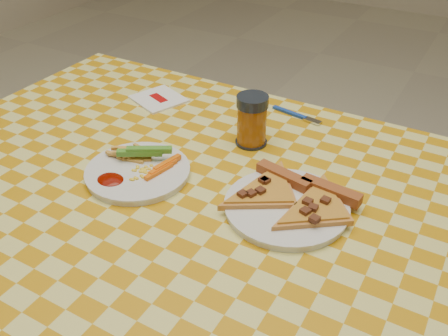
{
  "coord_description": "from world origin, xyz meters",
  "views": [
    {
      "loc": [
        0.44,
        -0.66,
        1.33
      ],
      "look_at": [
        0.03,
        0.05,
        0.78
      ],
      "focal_mm": 40.0,
      "sensor_mm": 36.0,
      "label": 1
    }
  ],
  "objects_px": {
    "plate_right": "(286,208)",
    "drink_glass": "(252,121)",
    "plate_left": "(138,173)",
    "table": "(197,214)"
  },
  "relations": [
    {
      "from": "table",
      "to": "plate_right",
      "type": "relative_size",
      "value": 5.73
    },
    {
      "from": "table",
      "to": "plate_left",
      "type": "height_order",
      "value": "plate_left"
    },
    {
      "from": "table",
      "to": "plate_left",
      "type": "xyz_separation_m",
      "value": [
        -0.12,
        -0.03,
        0.08
      ]
    },
    {
      "from": "table",
      "to": "plate_left",
      "type": "relative_size",
      "value": 6.21
    },
    {
      "from": "table",
      "to": "plate_left",
      "type": "bearing_deg",
      "value": -166.9
    },
    {
      "from": "table",
      "to": "drink_glass",
      "type": "relative_size",
      "value": 11.21
    },
    {
      "from": "table",
      "to": "drink_glass",
      "type": "xyz_separation_m",
      "value": [
        0.02,
        0.2,
        0.13
      ]
    },
    {
      "from": "plate_right",
      "to": "drink_glass",
      "type": "relative_size",
      "value": 1.96
    },
    {
      "from": "table",
      "to": "plate_right",
      "type": "distance_m",
      "value": 0.2
    },
    {
      "from": "plate_left",
      "to": "table",
      "type": "bearing_deg",
      "value": 13.1
    }
  ]
}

